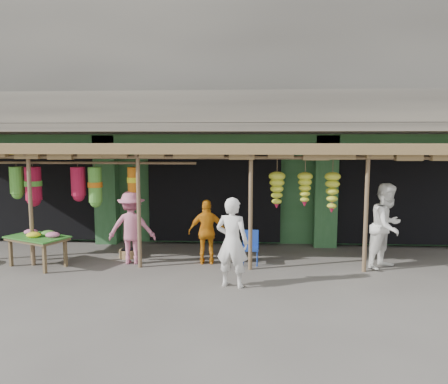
# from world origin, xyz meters

# --- Properties ---
(ground) EXTENTS (80.00, 80.00, 0.00)m
(ground) POSITION_xyz_m (0.00, 0.00, 0.00)
(ground) COLOR #514C47
(ground) RESTS_ON ground
(building) EXTENTS (16.40, 6.80, 7.00)m
(building) POSITION_xyz_m (-0.00, 4.87, 3.37)
(building) COLOR gray
(building) RESTS_ON ground
(awning) EXTENTS (14.00, 2.70, 2.79)m
(awning) POSITION_xyz_m (-0.17, 0.80, 2.57)
(awning) COLOR brown
(awning) RESTS_ON ground
(flower_table) EXTENTS (1.58, 1.30, 0.82)m
(flower_table) POSITION_xyz_m (-3.81, -0.27, 0.66)
(flower_table) COLOR brown
(flower_table) RESTS_ON ground
(blue_chair) EXTENTS (0.38, 0.39, 0.78)m
(blue_chair) POSITION_xyz_m (1.00, 0.27, 0.44)
(blue_chair) COLOR #183AA0
(blue_chair) RESTS_ON ground
(basket_right) EXTENTS (0.58, 0.58, 0.20)m
(basket_right) POSITION_xyz_m (-2.00, 0.60, 0.10)
(basket_right) COLOR #9A7448
(basket_right) RESTS_ON ground
(person_front) EXTENTS (0.74, 0.59, 1.78)m
(person_front) POSITION_xyz_m (0.65, -1.38, 0.89)
(person_front) COLOR white
(person_front) RESTS_ON ground
(person_right) EXTENTS (1.18, 1.17, 1.92)m
(person_right) POSITION_xyz_m (4.05, 0.13, 0.96)
(person_right) COLOR white
(person_right) RESTS_ON ground
(person_vendor) EXTENTS (0.91, 0.44, 1.51)m
(person_vendor) POSITION_xyz_m (0.00, 0.20, 0.76)
(person_vendor) COLOR orange
(person_vendor) RESTS_ON ground
(person_shopper) EXTENTS (1.14, 0.72, 1.70)m
(person_shopper) POSITION_xyz_m (-1.77, 0.14, 0.85)
(person_shopper) COLOR #CD6D8A
(person_shopper) RESTS_ON ground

